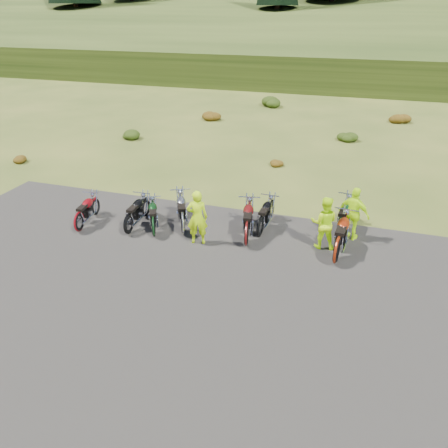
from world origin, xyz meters
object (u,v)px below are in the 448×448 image
(motorcycle_0, at_px, (130,234))
(person_middle, at_px, (197,218))
(motorcycle_7, at_px, (338,241))
(motorcycle_3, at_px, (183,234))

(motorcycle_0, xyz_separation_m, person_middle, (2.37, 0.09, 0.88))
(motorcycle_7, bearing_deg, motorcycle_3, 108.26)
(motorcycle_3, xyz_separation_m, motorcycle_7, (4.91, 1.06, 0.00))
(motorcycle_0, bearing_deg, person_middle, -90.31)
(motorcycle_0, relative_size, motorcycle_7, 0.88)
(motorcycle_7, xyz_separation_m, person_middle, (-4.23, -1.49, 0.88))
(motorcycle_3, distance_m, motorcycle_7, 5.03)
(motorcycle_7, height_order, person_middle, person_middle)
(motorcycle_3, relative_size, person_middle, 1.20)
(person_middle, bearing_deg, motorcycle_3, -48.04)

